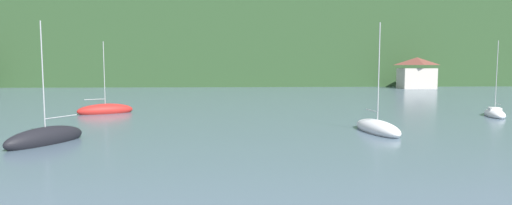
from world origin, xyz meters
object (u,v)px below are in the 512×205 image
Objects in this scene: sailboat_mid_6 at (377,128)px; sailboat_mid_7 at (46,138)px; sailboat_far_2 at (105,110)px; shore_building_westcentral at (417,73)px; sailboat_far_1 at (495,114)px.

sailboat_mid_7 is (-20.28, -3.09, 0.05)m from sailboat_mid_6.
sailboat_far_2 is at bearing -147.64° from sailboat_mid_7.
sailboat_far_1 is at bearing -105.31° from shore_building_westcentral.
sailboat_mid_6 is (-24.63, -49.98, -2.58)m from shore_building_westcentral.
shore_building_westcentral is 55.78m from sailboat_mid_6.
shore_building_westcentral is at bearing 5.22° from sailboat_far_1.
sailboat_mid_6 is at bearing 126.49° from sailboat_mid_7.
sailboat_far_1 is 0.93× the size of sailboat_mid_7.
sailboat_mid_6 is 1.03× the size of sailboat_mid_7.
sailboat_far_1 is at bearing -32.60° from sailboat_far_2.
sailboat_mid_7 reaches higher than sailboat_far_2.
sailboat_mid_6 is (-13.12, -7.93, 0.03)m from sailboat_far_1.
sailboat_far_2 reaches higher than sailboat_far_1.
sailboat_far_2 reaches higher than shore_building_westcentral.
sailboat_far_2 is 15.00m from sailboat_mid_7.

